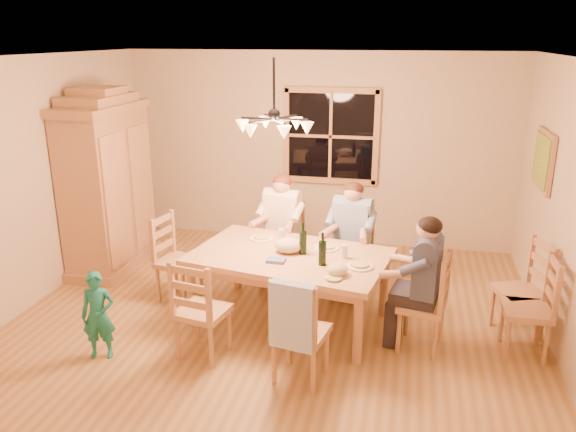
% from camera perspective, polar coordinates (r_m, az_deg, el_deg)
% --- Properties ---
extents(floor, '(5.50, 5.50, 0.00)m').
position_cam_1_polar(floor, '(6.12, -1.26, -10.31)').
color(floor, olive).
rests_on(floor, ground).
extents(ceiling, '(5.50, 5.00, 0.02)m').
position_cam_1_polar(ceiling, '(5.40, -1.46, 15.83)').
color(ceiling, white).
rests_on(ceiling, wall_back).
extents(wall_back, '(5.50, 0.02, 2.70)m').
position_cam_1_polar(wall_back, '(7.99, 2.93, 6.77)').
color(wall_back, tan).
rests_on(wall_back, floor).
extents(wall_left, '(0.02, 5.00, 2.70)m').
position_cam_1_polar(wall_left, '(6.79, -24.55, 3.13)').
color(wall_left, tan).
rests_on(wall_left, floor).
extents(wall_right, '(0.02, 5.00, 2.70)m').
position_cam_1_polar(wall_right, '(5.65, 26.85, 0.05)').
color(wall_right, tan).
rests_on(wall_right, floor).
extents(window, '(1.30, 0.06, 1.30)m').
position_cam_1_polar(window, '(7.89, 4.36, 8.07)').
color(window, black).
rests_on(window, wall_back).
extents(painting, '(0.06, 0.78, 0.64)m').
position_cam_1_polar(painting, '(6.72, 24.51, 5.19)').
color(painting, '#966B41').
rests_on(painting, wall_right).
extents(chandelier, '(0.77, 0.68, 0.71)m').
position_cam_1_polar(chandelier, '(5.45, -1.41, 9.28)').
color(chandelier, black).
rests_on(chandelier, ceiling).
extents(armoire, '(0.66, 1.40, 2.30)m').
position_cam_1_polar(armoire, '(7.47, -17.83, 2.81)').
color(armoire, '#966B41').
rests_on(armoire, floor).
extents(dining_table, '(2.15, 1.53, 0.76)m').
position_cam_1_polar(dining_table, '(5.79, 0.19, -4.77)').
color(dining_table, '#AF7F4D').
rests_on(dining_table, floor).
extents(chair_far_left, '(0.51, 0.49, 0.99)m').
position_cam_1_polar(chair_far_left, '(6.89, -0.62, -4.17)').
color(chair_far_left, tan).
rests_on(chair_far_left, floor).
extents(chair_far_right, '(0.51, 0.49, 0.99)m').
position_cam_1_polar(chair_far_right, '(6.62, 6.36, -5.25)').
color(chair_far_right, tan).
rests_on(chair_far_right, floor).
extents(chair_near_left, '(0.51, 0.49, 0.99)m').
position_cam_1_polar(chair_near_left, '(5.41, -8.60, -10.97)').
color(chair_near_left, tan).
rests_on(chair_near_left, floor).
extents(chair_near_right, '(0.51, 0.49, 0.99)m').
position_cam_1_polar(chair_near_right, '(5.02, 1.30, -13.21)').
color(chair_near_right, tan).
rests_on(chair_near_right, floor).
extents(chair_end_left, '(0.49, 0.51, 0.99)m').
position_cam_1_polar(chair_end_left, '(6.54, -10.98, -5.80)').
color(chair_end_left, tan).
rests_on(chair_end_left, floor).
extents(chair_end_right, '(0.49, 0.51, 0.99)m').
position_cam_1_polar(chair_end_right, '(5.61, 13.34, -10.13)').
color(chair_end_right, tan).
rests_on(chair_end_right, floor).
extents(adult_woman, '(0.45, 0.48, 0.87)m').
position_cam_1_polar(adult_woman, '(6.71, -0.63, 0.09)').
color(adult_woman, '#F8DBC0').
rests_on(adult_woman, floor).
extents(adult_plaid_man, '(0.45, 0.48, 0.87)m').
position_cam_1_polar(adult_plaid_man, '(6.43, 6.53, -0.84)').
color(adult_plaid_man, '#315788').
rests_on(adult_plaid_man, floor).
extents(adult_slate_man, '(0.48, 0.45, 0.87)m').
position_cam_1_polar(adult_slate_man, '(5.38, 13.75, -5.07)').
color(adult_slate_man, '#414968').
rests_on(adult_slate_man, floor).
extents(towel, '(0.39, 0.17, 0.58)m').
position_cam_1_polar(towel, '(4.67, 0.47, -10.15)').
color(towel, '#9CB2D4').
rests_on(towel, chair_near_right).
extents(wine_bottle_a, '(0.08, 0.08, 0.33)m').
position_cam_1_polar(wine_bottle_a, '(5.70, 1.53, -2.31)').
color(wine_bottle_a, black).
rests_on(wine_bottle_a, dining_table).
extents(wine_bottle_b, '(0.08, 0.08, 0.33)m').
position_cam_1_polar(wine_bottle_b, '(5.44, 3.51, -3.36)').
color(wine_bottle_b, black).
rests_on(wine_bottle_b, dining_table).
extents(plate_woman, '(0.26, 0.26, 0.02)m').
position_cam_1_polar(plate_woman, '(6.16, -2.68, -2.28)').
color(plate_woman, white).
rests_on(plate_woman, dining_table).
extents(plate_plaid, '(0.26, 0.26, 0.02)m').
position_cam_1_polar(plate_plaid, '(5.90, 3.91, -3.26)').
color(plate_plaid, white).
rests_on(plate_plaid, dining_table).
extents(plate_slate, '(0.26, 0.26, 0.02)m').
position_cam_1_polar(plate_slate, '(5.48, 7.29, -5.09)').
color(plate_slate, white).
rests_on(plate_slate, dining_table).
extents(wine_glass_a, '(0.06, 0.06, 0.14)m').
position_cam_1_polar(wine_glass_a, '(6.08, -0.66, -1.94)').
color(wine_glass_a, silver).
rests_on(wine_glass_a, dining_table).
extents(wine_glass_b, '(0.06, 0.06, 0.14)m').
position_cam_1_polar(wine_glass_b, '(5.65, 5.75, -3.62)').
color(wine_glass_b, silver).
rests_on(wine_glass_b, dining_table).
extents(cap, '(0.20, 0.20, 0.11)m').
position_cam_1_polar(cap, '(5.27, 5.03, -5.41)').
color(cap, '#C3BD82').
rests_on(cap, dining_table).
extents(napkin, '(0.20, 0.17, 0.03)m').
position_cam_1_polar(napkin, '(5.56, -1.22, -4.50)').
color(napkin, slate).
rests_on(napkin, dining_table).
extents(cloth_bundle, '(0.28, 0.22, 0.15)m').
position_cam_1_polar(cloth_bundle, '(5.76, 0.04, -3.01)').
color(cloth_bundle, tan).
rests_on(cloth_bundle, dining_table).
extents(child, '(0.35, 0.28, 0.85)m').
position_cam_1_polar(child, '(5.55, -18.71, -9.54)').
color(child, '#1A786E').
rests_on(child, floor).
extents(chair_spare_front, '(0.42, 0.44, 0.99)m').
position_cam_1_polar(chair_spare_front, '(5.81, 22.87, -10.11)').
color(chair_spare_front, tan).
rests_on(chair_spare_front, floor).
extents(chair_spare_back, '(0.55, 0.56, 0.99)m').
position_cam_1_polar(chair_spare_back, '(6.15, 22.29, -8.47)').
color(chair_spare_back, tan).
rests_on(chair_spare_back, floor).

